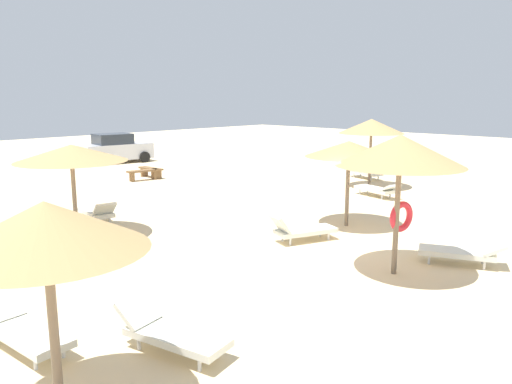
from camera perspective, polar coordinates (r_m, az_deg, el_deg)
ground_plane at (r=12.97m, az=9.70°, el=-6.95°), size 80.00×80.00×0.00m
parasol_0 at (r=14.73m, az=-20.10°, el=4.12°), size 3.02×3.02×2.61m
parasol_1 at (r=6.37m, az=-22.66°, el=-3.67°), size 2.41×2.41×2.74m
parasol_2 at (r=22.13m, az=12.89°, el=7.22°), size 2.77×2.77×2.94m
parasol_3 at (r=15.35m, az=10.43°, el=4.76°), size 2.62×2.62×2.59m
parasol_4 at (r=11.29m, az=15.95°, el=4.39°), size 2.77×2.77×3.11m
lounger_0 at (r=13.65m, az=-16.50°, el=-4.92°), size 1.46×1.93×0.80m
lounger_1 at (r=8.24m, az=-9.66°, el=-15.33°), size 1.02×1.98×0.72m
lounger_2 at (r=24.84m, az=12.08°, el=2.28°), size 1.10×1.95×0.80m
lounger_3 at (r=13.86m, az=5.13°, el=-4.27°), size 1.95×1.26×0.81m
lounger_4 at (r=12.91m, az=22.29°, el=-6.28°), size 1.36×2.01×0.63m
lounger_5 at (r=16.73m, az=-17.46°, el=-2.11°), size 0.96×1.96×0.74m
lounger_6 at (r=9.00m, az=-24.77°, el=-13.86°), size 0.81×1.91×0.79m
lounger_7 at (r=20.40m, az=13.53°, el=0.33°), size 1.07×2.01×0.63m
bench_0 at (r=24.96m, az=-11.78°, el=2.38°), size 0.43×1.51×0.49m
bench_1 at (r=24.25m, az=-12.62°, el=2.10°), size 1.55×0.65×0.49m
parked_car at (r=30.94m, az=-15.54°, el=4.71°), size 4.20×2.42×1.72m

